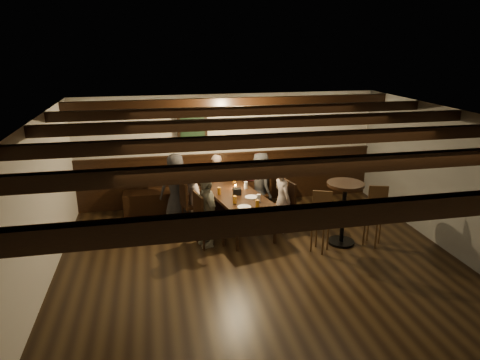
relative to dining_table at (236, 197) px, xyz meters
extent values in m
plane|color=black|center=(0.14, -2.03, -0.64)|extent=(7.00, 7.00, 0.00)
plane|color=black|center=(0.14, -2.03, 1.76)|extent=(7.00, 7.00, 0.00)
plane|color=beige|center=(0.14, 1.47, 0.56)|extent=(6.50, 0.00, 6.50)
plane|color=#494947|center=(3.39, -2.03, 0.56)|extent=(0.00, 7.00, 7.00)
plane|color=beige|center=(-3.11, -2.03, 0.56)|extent=(0.00, 7.00, 7.00)
cube|color=black|center=(0.14, 1.43, -0.09)|extent=(6.50, 0.08, 1.10)
cube|color=black|center=(-0.66, 1.17, -0.42)|extent=(3.00, 0.45, 0.45)
cube|color=black|center=(-0.66, 1.37, 1.11)|extent=(0.62, 0.12, 0.72)
cube|color=black|center=(-0.66, 1.31, 1.11)|extent=(0.50, 0.02, 0.58)
cube|color=black|center=(0.14, -4.93, 1.67)|extent=(6.50, 0.10, 0.16)
cube|color=black|center=(0.14, -3.77, 1.67)|extent=(6.50, 0.10, 0.16)
cube|color=black|center=(0.14, -2.61, 1.67)|extent=(6.50, 0.10, 0.16)
cube|color=black|center=(0.14, -1.45, 1.67)|extent=(6.50, 0.10, 0.16)
cube|color=black|center=(0.14, -0.29, 1.67)|extent=(6.50, 0.10, 0.16)
cube|color=black|center=(0.14, 0.87, 1.67)|extent=(6.50, 0.10, 0.16)
sphere|color=#FFE099|center=(-2.61, 0.85, 1.55)|extent=(0.07, 0.07, 0.07)
sphere|color=#FFE099|center=(-1.23, 0.85, 1.55)|extent=(0.07, 0.07, 0.07)
sphere|color=#FFE099|center=(0.14, 0.85, 1.55)|extent=(0.07, 0.07, 0.07)
sphere|color=#FFE099|center=(1.52, 0.85, 1.55)|extent=(0.07, 0.07, 0.07)
sphere|color=#FFE099|center=(2.89, 0.85, 1.55)|extent=(0.07, 0.07, 0.07)
cube|color=black|center=(0.00, 0.00, 0.03)|extent=(1.23, 2.01, 0.06)
cylinder|color=black|center=(-0.16, -0.94, -0.32)|extent=(0.06, 0.06, 0.65)
cylinder|color=black|center=(-0.55, 0.78, -0.32)|extent=(0.06, 0.06, 0.65)
cylinder|color=black|center=(0.55, -0.78, -0.32)|extent=(0.06, 0.06, 0.65)
cylinder|color=black|center=(0.16, 0.94, -0.32)|extent=(0.06, 0.06, 0.65)
cube|color=black|center=(-0.78, 0.29, -0.21)|extent=(0.51, 0.51, 0.05)
cube|color=black|center=(-0.97, 0.24, 0.05)|extent=(0.13, 0.42, 0.46)
cube|color=black|center=(-0.58, -0.59, -0.18)|extent=(0.53, 0.53, 0.05)
cube|color=black|center=(-0.78, -0.64, 0.09)|extent=(0.14, 0.45, 0.49)
cube|color=black|center=(0.58, 0.59, -0.21)|extent=(0.50, 0.50, 0.05)
cube|color=black|center=(0.77, 0.63, 0.04)|extent=(0.13, 0.42, 0.46)
cube|color=black|center=(0.78, -0.29, -0.19)|extent=(0.52, 0.52, 0.05)
cube|color=black|center=(0.97, -0.24, 0.07)|extent=(0.14, 0.44, 0.48)
imported|color=#252427|center=(-1.07, 0.68, 0.04)|extent=(0.75, 0.57, 1.36)
imported|color=gray|center=(-0.23, 1.02, -0.04)|extent=(0.50, 0.38, 1.22)
imported|color=#4F1B23|center=(0.68, 1.07, -0.05)|extent=(0.67, 0.57, 1.20)
imported|color=gray|center=(-0.83, 0.28, -0.02)|extent=(0.63, 0.88, 1.24)
imported|color=gray|center=(-0.63, -0.60, -0.02)|extent=(0.46, 0.79, 1.26)
imported|color=#272729|center=(0.63, 0.60, 0.01)|extent=(0.55, 0.72, 1.31)
imported|color=gray|center=(0.83, -0.28, -0.02)|extent=(0.39, 0.51, 1.26)
cylinder|color=#BF7219|center=(-0.43, 0.62, 0.13)|extent=(0.07, 0.07, 0.14)
cylinder|color=#BF7219|center=(0.10, 0.69, 0.13)|extent=(0.07, 0.07, 0.14)
cylinder|color=#BF7219|center=(-0.31, 0.03, 0.13)|extent=(0.07, 0.07, 0.14)
cylinder|color=silver|center=(0.25, 0.26, 0.13)|extent=(0.07, 0.07, 0.14)
cylinder|color=#BF7219|center=(-0.12, -0.49, 0.13)|extent=(0.07, 0.07, 0.14)
cylinder|color=silver|center=(0.32, -0.49, 0.13)|extent=(0.07, 0.07, 0.14)
cylinder|color=#BF7219|center=(0.22, -0.77, 0.13)|extent=(0.07, 0.07, 0.14)
cylinder|color=white|center=(0.01, -0.72, 0.07)|extent=(0.24, 0.24, 0.01)
cylinder|color=white|center=(0.24, -0.25, 0.07)|extent=(0.24, 0.24, 0.01)
cube|color=black|center=(0.01, -0.05, 0.12)|extent=(0.15, 0.10, 0.12)
cylinder|color=beige|center=(0.05, 0.32, 0.08)|extent=(0.05, 0.05, 0.05)
cylinder|color=black|center=(1.72, -1.02, -0.62)|extent=(0.47, 0.47, 0.04)
cylinder|color=black|center=(1.72, -1.02, -0.09)|extent=(0.07, 0.07, 1.07)
cylinder|color=black|center=(1.72, -1.02, 0.47)|extent=(0.64, 0.64, 0.05)
cylinder|color=#342110|center=(1.22, -1.22, 0.15)|extent=(0.36, 0.36, 0.05)
cube|color=#342110|center=(1.16, -1.38, 0.34)|extent=(0.31, 0.15, 0.34)
cylinder|color=#342110|center=(2.22, -1.17, 0.15)|extent=(0.36, 0.36, 0.05)
cube|color=#342110|center=(2.17, -1.33, 0.34)|extent=(0.32, 0.12, 0.34)
camera|label=1|loc=(-1.46, -7.45, 2.80)|focal=32.00mm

